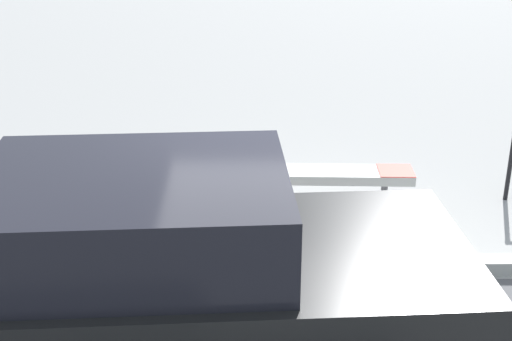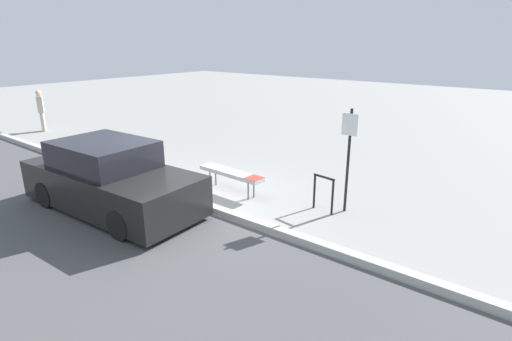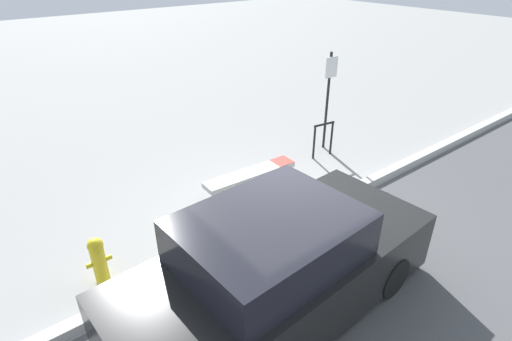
% 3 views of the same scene
% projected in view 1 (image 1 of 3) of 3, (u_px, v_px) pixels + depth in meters
% --- Properties ---
extents(ground_plane, '(60.00, 60.00, 0.00)m').
position_uv_depth(ground_plane, '(299.00, 272.00, 6.58)').
color(ground_plane, gray).
extents(curb, '(60.00, 0.20, 0.13)m').
position_uv_depth(curb, '(299.00, 266.00, 6.55)').
color(curb, '#B7B7B2').
rests_on(curb, ground_plane).
extents(bench, '(1.92, 0.45, 0.56)m').
position_uv_depth(bench, '(322.00, 175.00, 7.44)').
color(bench, '#515156').
rests_on(bench, ground_plane).
extents(fire_hydrant, '(0.36, 0.22, 0.77)m').
position_uv_depth(fire_hydrant, '(12.00, 205.00, 6.96)').
color(fire_hydrant, gold).
rests_on(fire_hydrant, ground_plane).
extents(parked_car_near, '(4.46, 2.01, 1.55)m').
position_uv_depth(parked_car_near, '(159.00, 284.00, 5.09)').
color(parked_car_near, black).
rests_on(parked_car_near, ground_plane).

